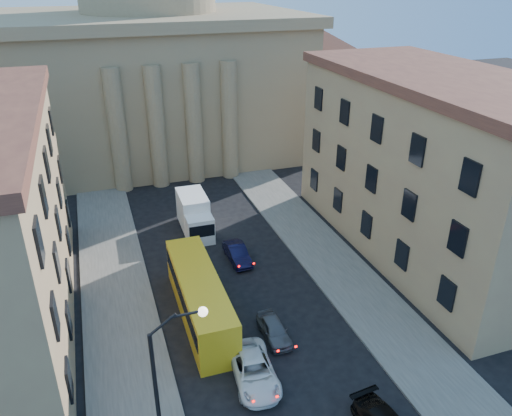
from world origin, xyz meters
The scene contains 10 objects.
sidewalk_left centered at (-8.50, 18.00, 0.07)m, with size 5.00×60.00×0.15m, color #54524D.
sidewalk_right centered at (8.50, 18.00, 0.07)m, with size 5.00×60.00×0.15m, color #54524D.
church centered at (0.00, 55.47, 11.88)m, with size 68.02×28.76×36.60m.
building_right centered at (17.00, 22.00, 7.42)m, with size 11.60×26.60×14.70m.
street_lamp centered at (-6.97, 8.00, 5.29)m, with size 2.62×0.44×8.83m.
car_left_mid centered at (-1.63, 11.87, 0.71)m, with size 2.37×5.14×1.43m, color white.
car_right_far centered at (0.80, 14.94, 0.63)m, with size 1.49×3.72×1.27m, color #525357.
car_right_distant centered at (1.31, 24.80, 0.67)m, with size 1.41×4.05×1.33m, color black.
city_bus centered at (-3.21, 18.61, 1.71)m, with size 2.72×11.33×3.19m.
box_truck centered at (-0.80, 30.98, 1.56)m, with size 2.46×6.03×3.29m.
Camera 1 is at (-8.60, -8.91, 21.73)m, focal length 35.00 mm.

